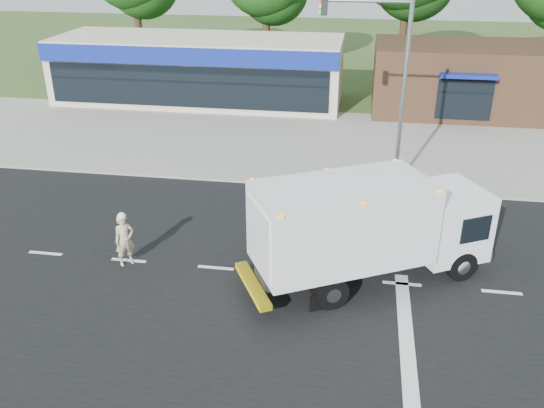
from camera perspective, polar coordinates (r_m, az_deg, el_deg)
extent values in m
plane|color=#385123|center=(18.63, 3.46, -7.13)|extent=(120.00, 120.00, 0.00)
cube|color=black|center=(18.63, 3.46, -7.12)|extent=(60.00, 14.00, 0.02)
cube|color=gray|center=(25.88, 5.33, 2.73)|extent=(60.00, 2.40, 0.12)
cube|color=gray|center=(31.32, 6.11, 6.70)|extent=(60.00, 9.00, 0.02)
cube|color=silver|center=(21.26, -21.52, -4.55)|extent=(1.20, 0.15, 0.01)
cube|color=silver|center=(19.97, -14.00, -5.43)|extent=(1.20, 0.15, 0.01)
cube|color=silver|center=(19.08, -5.60, -6.30)|extent=(1.20, 0.15, 0.01)
cube|color=silver|center=(18.62, 3.46, -7.08)|extent=(1.20, 0.15, 0.01)
cube|color=silver|center=(18.64, 12.75, -7.70)|extent=(1.20, 0.15, 0.01)
cube|color=silver|center=(19.14, 21.81, -8.11)|extent=(1.20, 0.15, 0.01)
cube|color=silver|center=(16.21, 13.22, -13.47)|extent=(0.40, 7.00, 0.01)
cube|color=black|center=(17.93, 6.72, -5.96)|extent=(5.08, 3.37, 0.36)
cube|color=white|center=(19.25, 16.85, -1.61)|extent=(2.89, 2.96, 2.19)
cube|color=black|center=(19.73, 19.28, -0.62)|extent=(1.07, 1.82, 0.94)
cube|color=white|center=(17.22, 6.97, -1.82)|extent=(5.77, 4.66, 2.45)
cube|color=silver|center=(16.36, -1.37, -3.37)|extent=(1.04, 1.87, 1.98)
cube|color=yellow|center=(17.12, -1.92, -8.05)|extent=(1.50, 2.37, 0.19)
cube|color=orange|center=(16.70, 7.18, 1.83)|extent=(5.60, 4.60, 0.08)
cylinder|color=black|center=(20.49, 15.02, -3.18)|extent=(1.03, 0.75, 1.00)
cylinder|color=black|center=(19.13, 18.23, -5.82)|extent=(1.03, 0.75, 1.00)
cylinder|color=black|center=(18.59, 3.28, -5.39)|extent=(1.03, 0.75, 1.00)
cylinder|color=black|center=(16.99, 5.95, -8.78)|extent=(1.03, 0.75, 1.00)
imported|color=tan|center=(19.38, -14.39, -3.50)|extent=(0.77, 0.75, 1.79)
sphere|color=white|center=(18.99, -14.67, -1.21)|extent=(0.28, 0.28, 0.28)
cube|color=#BCB49C|center=(37.97, -7.21, 13.11)|extent=(18.00, 6.00, 4.00)
cube|color=navy|center=(34.83, -8.72, 14.26)|extent=(18.00, 0.30, 1.00)
cube|color=black|center=(35.22, -8.52, 11.39)|extent=(17.00, 0.12, 2.40)
cube|color=#382316|center=(36.96, 17.97, 11.76)|extent=(10.00, 6.00, 4.00)
cube|color=navy|center=(33.78, 18.85, 12.00)|extent=(3.00, 1.20, 0.20)
cube|color=black|center=(34.16, 18.51, 9.75)|extent=(3.00, 0.12, 2.20)
cylinder|color=gray|center=(24.06, 12.86, 10.36)|extent=(0.18, 0.18, 8.00)
cylinder|color=gray|center=(23.36, 9.36, 19.22)|extent=(3.40, 0.12, 0.12)
cube|color=black|center=(23.44, 5.20, 18.97)|extent=(0.25, 0.25, 0.70)
cylinder|color=#332114|center=(47.39, -13.15, 17.19)|extent=(0.56, 0.56, 7.35)
cylinder|color=#332114|center=(44.74, -0.56, 17.04)|extent=(0.56, 0.56, 6.86)
cylinder|color=#332114|center=(44.14, 12.94, 16.96)|extent=(0.56, 0.56, 7.84)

